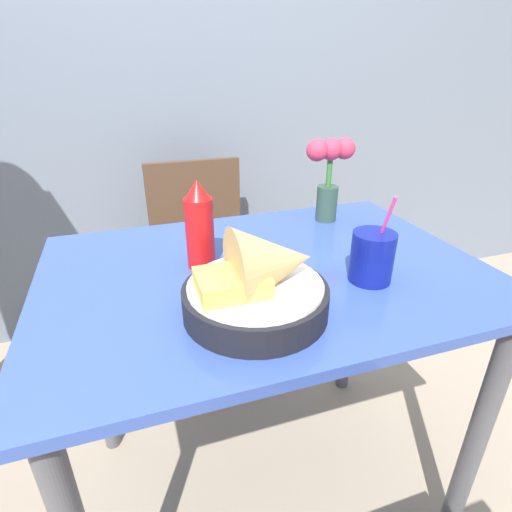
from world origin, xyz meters
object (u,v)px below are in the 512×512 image
(drink_cup, at_px, (372,258))
(chair_far_window, at_px, (201,244))
(food_basket, at_px, (261,284))
(flower_vase, at_px, (329,170))
(ketchup_bottle, at_px, (199,226))

(drink_cup, bearing_deg, chair_far_window, 103.37)
(food_basket, xyz_separation_m, flower_vase, (0.35, 0.41, 0.09))
(chair_far_window, xyz_separation_m, flower_vase, (0.30, -0.53, 0.42))
(food_basket, height_order, ketchup_bottle, ketchup_bottle)
(drink_cup, height_order, flower_vase, flower_vase)
(ketchup_bottle, bearing_deg, flower_vase, 23.45)
(chair_far_window, relative_size, ketchup_bottle, 4.07)
(ketchup_bottle, bearing_deg, food_basket, -73.32)
(food_basket, bearing_deg, drink_cup, 9.19)
(chair_far_window, relative_size, food_basket, 3.04)
(chair_far_window, distance_m, ketchup_bottle, 0.81)
(chair_far_window, relative_size, flower_vase, 3.45)
(flower_vase, bearing_deg, chair_far_window, 119.30)
(ketchup_bottle, relative_size, drink_cup, 1.04)
(drink_cup, bearing_deg, ketchup_bottle, 151.24)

